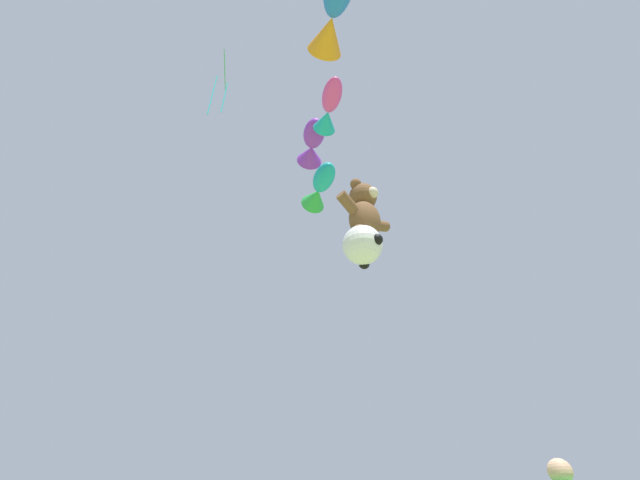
{
  "coord_description": "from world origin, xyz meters",
  "views": [
    {
      "loc": [
        -5.42,
        -2.31,
        0.9
      ],
      "look_at": [
        0.64,
        3.69,
        7.27
      ],
      "focal_mm": 24.0,
      "sensor_mm": 36.0,
      "label": 1
    }
  ],
  "objects_px": {
    "soccer_ball_kite": "(363,245)",
    "fish_kite_cobalt": "(334,10)",
    "fish_kite_violet": "(312,144)",
    "diamond_kite": "(224,74)",
    "fish_kite_teal": "(320,188)",
    "teddy_bear_kite": "(364,213)",
    "fish_kite_magenta": "(329,108)"
  },
  "relations": [
    {
      "from": "fish_kite_violet",
      "to": "fish_kite_cobalt",
      "type": "bearing_deg",
      "value": -127.41
    },
    {
      "from": "fish_kite_teal",
      "to": "fish_kite_violet",
      "type": "relative_size",
      "value": 1.31
    },
    {
      "from": "teddy_bear_kite",
      "to": "fish_kite_magenta",
      "type": "distance_m",
      "value": 2.98
    },
    {
      "from": "fish_kite_violet",
      "to": "fish_kite_cobalt",
      "type": "distance_m",
      "value": 4.02
    },
    {
      "from": "fish_kite_magenta",
      "to": "fish_kite_violet",
      "type": "bearing_deg",
      "value": 61.07
    },
    {
      "from": "teddy_bear_kite",
      "to": "diamond_kite",
      "type": "relative_size",
      "value": 0.66
    },
    {
      "from": "fish_kite_cobalt",
      "to": "diamond_kite",
      "type": "xyz_separation_m",
      "value": [
        -0.33,
        4.27,
        1.88
      ]
    },
    {
      "from": "teddy_bear_kite",
      "to": "diamond_kite",
      "type": "xyz_separation_m",
      "value": [
        -3.63,
        2.18,
        4.7
      ]
    },
    {
      "from": "fish_kite_teal",
      "to": "fish_kite_violet",
      "type": "xyz_separation_m",
      "value": [
        -1.91,
        -1.58,
        -0.52
      ]
    },
    {
      "from": "teddy_bear_kite",
      "to": "fish_kite_cobalt",
      "type": "bearing_deg",
      "value": -147.74
    },
    {
      "from": "fish_kite_teal",
      "to": "fish_kite_violet",
      "type": "height_order",
      "value": "fish_kite_teal"
    },
    {
      "from": "soccer_ball_kite",
      "to": "fish_kite_cobalt",
      "type": "xyz_separation_m",
      "value": [
        -2.89,
        -1.9,
        4.18
      ]
    },
    {
      "from": "fish_kite_violet",
      "to": "diamond_kite",
      "type": "relative_size",
      "value": 0.57
    },
    {
      "from": "fish_kite_teal",
      "to": "diamond_kite",
      "type": "bearing_deg",
      "value": -173.89
    },
    {
      "from": "fish_kite_cobalt",
      "to": "fish_kite_magenta",
      "type": "bearing_deg",
      "value": 46.55
    },
    {
      "from": "teddy_bear_kite",
      "to": "fish_kite_magenta",
      "type": "bearing_deg",
      "value": -167.59
    },
    {
      "from": "fish_kite_teal",
      "to": "fish_kite_cobalt",
      "type": "xyz_separation_m",
      "value": [
        -4.35,
        -4.77,
        -0.57
      ]
    },
    {
      "from": "fish_kite_magenta",
      "to": "fish_kite_cobalt",
      "type": "height_order",
      "value": "fish_kite_cobalt"
    },
    {
      "from": "teddy_bear_kite",
      "to": "diamond_kite",
      "type": "distance_m",
      "value": 6.33
    },
    {
      "from": "fish_kite_violet",
      "to": "fish_kite_magenta",
      "type": "distance_m",
      "value": 1.74
    },
    {
      "from": "soccer_ball_kite",
      "to": "diamond_kite",
      "type": "bearing_deg",
      "value": 143.68
    },
    {
      "from": "soccer_ball_kite",
      "to": "fish_kite_cobalt",
      "type": "distance_m",
      "value": 5.43
    },
    {
      "from": "soccer_ball_kite",
      "to": "fish_kite_teal",
      "type": "bearing_deg",
      "value": 63.1
    },
    {
      "from": "fish_kite_violet",
      "to": "fish_kite_cobalt",
      "type": "height_order",
      "value": "fish_kite_violet"
    },
    {
      "from": "fish_kite_violet",
      "to": "diamond_kite",
      "type": "distance_m",
      "value": 3.49
    },
    {
      "from": "fish_kite_magenta",
      "to": "fish_kite_cobalt",
      "type": "relative_size",
      "value": 0.69
    },
    {
      "from": "teddy_bear_kite",
      "to": "fish_kite_magenta",
      "type": "xyz_separation_m",
      "value": [
        -1.68,
        -0.37,
        2.43
      ]
    },
    {
      "from": "fish_kite_teal",
      "to": "fish_kite_violet",
      "type": "distance_m",
      "value": 2.53
    },
    {
      "from": "teddy_bear_kite",
      "to": "fish_kite_violet",
      "type": "relative_size",
      "value": 1.15
    },
    {
      "from": "diamond_kite",
      "to": "fish_kite_violet",
      "type": "bearing_deg",
      "value": -21.2
    },
    {
      "from": "soccer_ball_kite",
      "to": "fish_kite_magenta",
      "type": "distance_m",
      "value": 4.0
    },
    {
      "from": "teddy_bear_kite",
      "to": "fish_kite_cobalt",
      "type": "distance_m",
      "value": 4.82
    }
  ]
}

